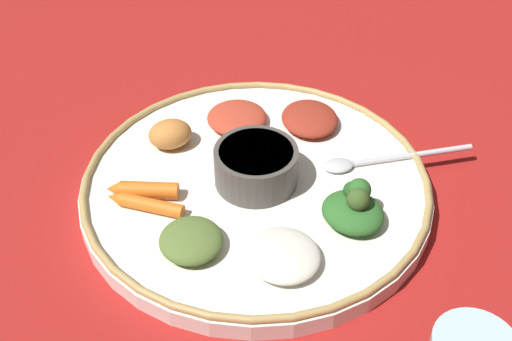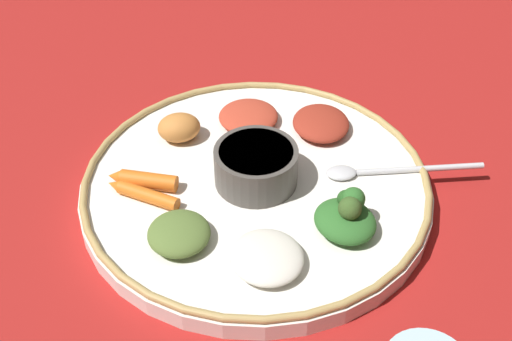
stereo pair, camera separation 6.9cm
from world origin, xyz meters
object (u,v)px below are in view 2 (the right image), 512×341
center_bowl (256,165)px  greens_pile (346,217)px  carrot_near_spoon (143,180)px  spoon (380,171)px  carrot_outer (143,194)px

center_bowl → greens_pile: (-0.01, 0.12, -0.01)m
center_bowl → carrot_near_spoon: size_ratio=1.22×
spoon → carrot_outer: carrot_outer is taller
center_bowl → greens_pile: bearing=93.5°
spoon → greens_pile: bearing=13.3°
carrot_near_spoon → greens_pile: bearing=115.7°
spoon → carrot_outer: (0.20, -0.16, 0.00)m
spoon → carrot_near_spoon: (0.19, -0.18, 0.01)m
spoon → greens_pile: (0.10, 0.02, 0.01)m
carrot_near_spoon → carrot_outer: size_ratio=0.88×
greens_pile → spoon: bearing=-166.7°
greens_pile → carrot_near_spoon: 0.22m
center_bowl → carrot_outer: (0.10, -0.07, -0.02)m
carrot_near_spoon → carrot_outer: bearing=49.2°
greens_pile → carrot_outer: 0.21m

